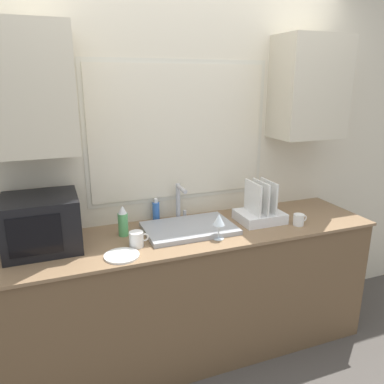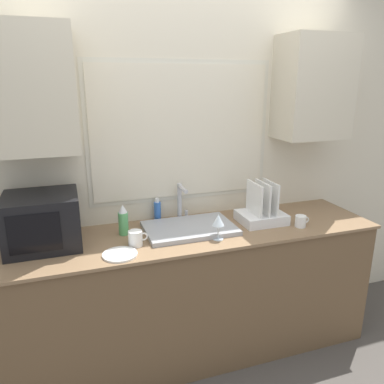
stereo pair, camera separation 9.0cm
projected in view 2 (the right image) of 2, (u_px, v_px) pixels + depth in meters
ground_plane at (211, 377)px, 2.46m from camera, size 12.00×12.00×0.00m
countertop at (196, 292)px, 2.61m from camera, size 2.47×0.65×0.92m
wall_back at (182, 151)px, 2.61m from camera, size 6.00×0.38×2.60m
sink_basin at (190, 228)px, 2.48m from camera, size 0.59×0.39×0.03m
faucet at (181, 199)px, 2.63m from camera, size 0.08×0.17×0.26m
microwave at (42, 221)px, 2.21m from camera, size 0.42×0.39×0.32m
dish_rack at (261, 213)px, 2.61m from camera, size 0.31×0.26×0.29m
spray_bottle at (123, 220)px, 2.39m from camera, size 0.06×0.06×0.20m
soap_bottle at (157, 211)px, 2.64m from camera, size 0.05×0.05×0.16m
mug_near_sink at (136, 238)px, 2.24m from camera, size 0.12×0.09×0.09m
wine_glass at (218, 221)px, 2.31m from camera, size 0.07×0.07×0.17m
mug_by_rack at (301, 221)px, 2.53m from camera, size 0.10×0.07×0.08m
small_plate at (120, 254)px, 2.13m from camera, size 0.20×0.20×0.01m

